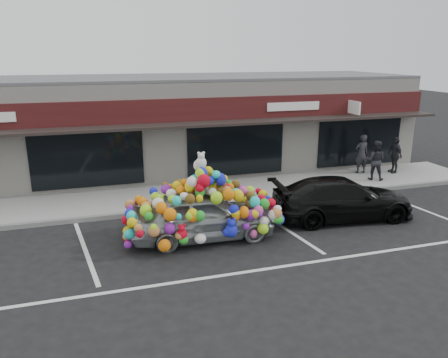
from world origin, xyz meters
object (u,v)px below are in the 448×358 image
object	(u,v)px
toy_car	(202,210)
pedestrian_c	(395,155)
pedestrian_a	(361,154)
black_sedan	(342,198)
pedestrian_b	(375,160)

from	to	relation	value
toy_car	pedestrian_c	bearing A→B (deg)	-64.76
pedestrian_a	pedestrian_c	distance (m)	1.51
pedestrian_c	toy_car	bearing A→B (deg)	-62.81
black_sedan	toy_car	bearing A→B (deg)	98.94
toy_car	pedestrian_c	xyz separation A→B (m)	(9.90, 4.18, 0.06)
pedestrian_c	black_sedan	bearing A→B (deg)	-47.81
black_sedan	pedestrian_b	world-z (taller)	pedestrian_b
black_sedan	pedestrian_a	xyz separation A→B (m)	(3.60, 4.32, 0.33)
pedestrian_a	pedestrian_b	distance (m)	1.09
pedestrian_b	pedestrian_c	size ratio (longest dim) A/B	1.03
black_sedan	pedestrian_c	xyz separation A→B (m)	(5.06, 3.94, 0.27)
toy_car	black_sedan	distance (m)	4.85
pedestrian_c	pedestrian_a	bearing A→B (deg)	-100.11
toy_car	pedestrian_b	size ratio (longest dim) A/B	2.76
toy_car	pedestrian_a	size ratio (longest dim) A/B	2.65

